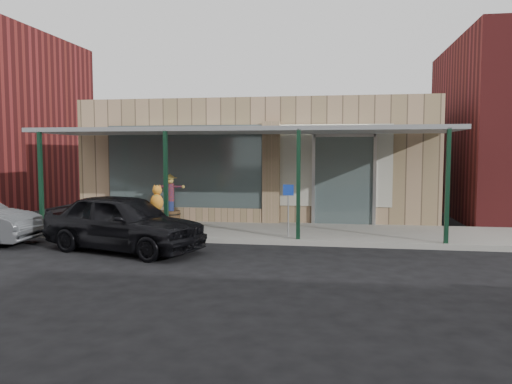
% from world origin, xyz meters
% --- Properties ---
extents(ground, '(120.00, 120.00, 0.00)m').
position_xyz_m(ground, '(0.00, 0.00, 0.00)').
color(ground, black).
rests_on(ground, ground).
extents(sidewalk, '(40.00, 3.20, 0.15)m').
position_xyz_m(sidewalk, '(0.00, 3.60, 0.07)').
color(sidewalk, gray).
rests_on(sidewalk, ground).
extents(storefront, '(12.00, 6.25, 4.20)m').
position_xyz_m(storefront, '(-0.00, 8.16, 2.09)').
color(storefront, '#A18062').
rests_on(storefront, ground).
extents(awning, '(12.00, 3.00, 3.04)m').
position_xyz_m(awning, '(0.00, 3.56, 3.01)').
color(awning, gray).
rests_on(awning, ground).
extents(block_buildings_near, '(61.00, 8.00, 8.00)m').
position_xyz_m(block_buildings_near, '(2.01, 9.20, 3.77)').
color(block_buildings_near, maroon).
rests_on(block_buildings_near, ground).
extents(barrel_scarecrow, '(0.96, 0.75, 1.59)m').
position_xyz_m(barrel_scarecrow, '(-2.45, 4.37, 0.69)').
color(barrel_scarecrow, '#4E3C1F').
rests_on(barrel_scarecrow, sidewalk).
extents(barrel_pumpkin, '(0.77, 0.77, 0.78)m').
position_xyz_m(barrel_pumpkin, '(-3.84, 3.63, 0.43)').
color(barrel_pumpkin, '#4E3C1F').
rests_on(barrel_pumpkin, sidewalk).
extents(handicap_sign, '(0.29, 0.07, 1.40)m').
position_xyz_m(handicap_sign, '(1.50, 2.55, 1.05)').
color(handicap_sign, gray).
rests_on(handicap_sign, sidewalk).
extents(parked_sedan, '(4.49, 2.86, 1.59)m').
position_xyz_m(parked_sedan, '(-2.36, 0.64, 0.72)').
color(parked_sedan, black).
rests_on(parked_sedan, ground).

